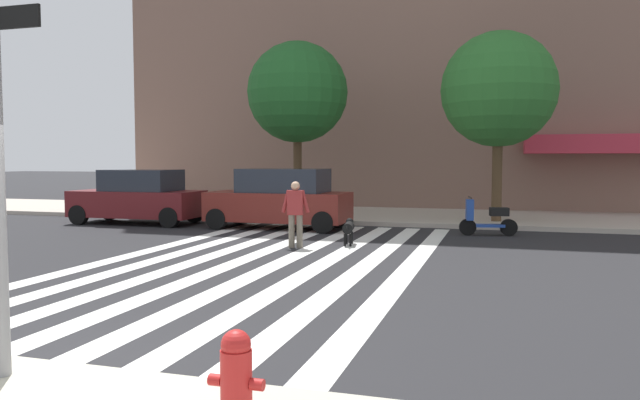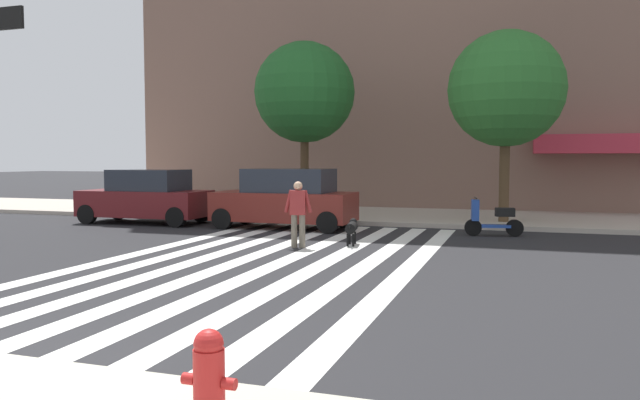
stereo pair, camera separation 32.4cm
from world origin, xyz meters
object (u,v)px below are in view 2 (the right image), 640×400
Objects in this scene: parked_car_near_curb at (146,197)px; parked_car_behind_first at (285,199)px; fire_hydrant at (209,380)px; street_tree_nearest at (304,93)px; pedestrian_dog_walker at (298,210)px; dog_on_leash at (352,228)px; parked_scooter at (494,219)px; street_tree_middle at (506,89)px.

parked_car_near_curb is 0.98× the size of parked_car_behind_first.
street_tree_nearest is at bearing 107.31° from fire_hydrant.
parked_car_near_curb is 6.72m from street_tree_nearest.
pedestrian_dog_walker is 1.51m from dog_on_leash.
fire_hydrant is 14.67m from parked_car_behind_first.
parked_car_near_curb is at bearing -145.36° from street_tree_nearest.
fire_hydrant is at bearing -96.25° from parked_scooter.
street_tree_middle is (1.71, 16.69, 3.91)m from fire_hydrant.
parked_scooter is 0.26× the size of street_tree_middle.
street_tree_middle is at bearing 54.86° from pedestrian_dog_walker.
parked_car_near_curb reaches higher than dog_on_leash.
dog_on_leash is at bearing 99.64° from fire_hydrant.
street_tree_nearest reaches higher than fire_hydrant.
parked_car_behind_first is at bearing 109.18° from fire_hydrant.
street_tree_nearest is at bearing 155.07° from parked_scooter.
street_tree_nearest is at bearing 108.39° from pedestrian_dog_walker.
dog_on_leash is at bearing -121.67° from street_tree_middle.
parked_car_near_curb is at bearing 151.09° from pedestrian_dog_walker.
parked_car_behind_first is at bearing -179.88° from parked_scooter.
street_tree_nearest is 8.18m from dog_on_leash.
fire_hydrant is 18.31m from street_tree_nearest.
parked_scooter is 0.99× the size of pedestrian_dog_walker.
dog_on_leash is (-3.37, -2.96, -0.03)m from parked_scooter.
parked_car_near_curb is at bearing -179.94° from parked_scooter.
street_tree_middle is at bearing 84.13° from fire_hydrant.
dog_on_leash is at bearing -20.08° from parked_car_near_curb.
pedestrian_dog_walker is (2.33, -7.02, -3.67)m from street_tree_nearest.
parked_car_behind_first is 4.21m from dog_on_leash.
parked_car_near_curb is 11.45m from parked_scooter.
street_tree_nearest is (-5.31, 17.04, 4.07)m from fire_hydrant.
street_tree_nearest is 3.84× the size of pedestrian_dog_walker.
street_tree_middle is 5.56× the size of dog_on_leash.
pedestrian_dog_walker is at bearing 106.55° from fire_hydrant.
dog_on_leash is (-1.85, 10.90, -0.08)m from fire_hydrant.
parked_car_behind_first is 0.72× the size of street_tree_middle.
street_tree_middle is 7.88m from dog_on_leash.
parked_scooter is (6.34, 0.01, -0.45)m from parked_car_behind_first.
dog_on_leash is (8.07, -2.95, -0.44)m from parked_car_near_curb.
parked_car_behind_first is at bearing -0.02° from parked_car_near_curb.
pedestrian_dog_walker is 1.48× the size of dog_on_leash.
parked_scooter is 1.46× the size of dog_on_leash.
street_tree_middle is at bearing -2.90° from street_tree_nearest.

